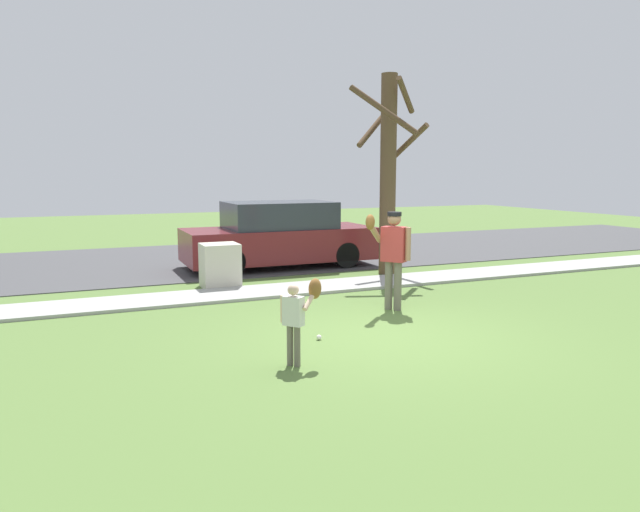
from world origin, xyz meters
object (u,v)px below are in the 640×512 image
utility_cabinet (220,265)px  person_child (299,310)px  baseball (319,337)px  parked_suv_maroon (279,236)px  person_adult (392,249)px  street_tree_near (388,169)px

utility_cabinet → person_child: bearing=-93.0°
baseball → parked_suv_maroon: 6.59m
person_adult → utility_cabinet: size_ratio=1.87×
baseball → utility_cabinet: utility_cabinet is taller
street_tree_near → parked_suv_maroon: street_tree_near is taller
parked_suv_maroon → person_child: bearing=-107.4°
person_adult → utility_cabinet: 3.94m
utility_cabinet → baseball: bearing=-85.2°
person_child → utility_cabinet: bearing=48.2°
utility_cabinet → parked_suv_maroon: 2.81m
baseball → street_tree_near: 6.23m
person_child → parked_suv_maroon: 7.58m
person_adult → person_child: bearing=1.0°
utility_cabinet → parked_suv_maroon: bearing=44.7°
baseball → person_adult: bearing=32.6°
baseball → parked_suv_maroon: size_ratio=0.02×
utility_cabinet → street_tree_near: size_ratio=0.20×
baseball → parked_suv_maroon: parked_suv_maroon is taller
person_child → parked_suv_maroon: bearing=33.9°
person_adult → baseball: person_adult is taller
baseball → street_tree_near: size_ratio=0.02×
parked_suv_maroon → person_adult: bearing=-87.2°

